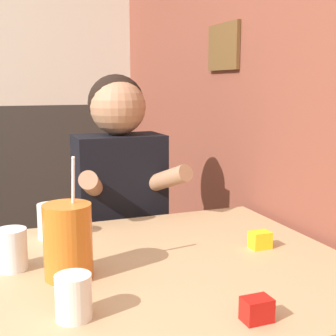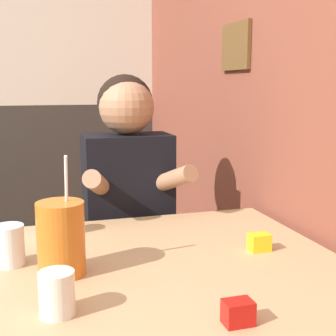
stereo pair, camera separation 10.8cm
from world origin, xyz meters
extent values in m
cube|color=brown|center=(1.18, 1.23, 1.35)|extent=(0.06, 4.46, 2.70)
cube|color=brown|center=(1.14, 1.04, 1.39)|extent=(0.02, 0.26, 0.19)
cube|color=tan|center=(0.64, 0.35, 0.74)|extent=(0.95, 0.92, 0.04)
cylinder|color=black|center=(1.07, 0.77, 0.36)|extent=(0.04, 0.04, 0.72)
cube|color=black|center=(0.65, 0.97, 0.24)|extent=(0.31, 0.20, 0.47)
cube|color=black|center=(0.65, 0.97, 0.76)|extent=(0.34, 0.20, 0.57)
sphere|color=black|center=(0.65, 1.00, 1.17)|extent=(0.22, 0.22, 0.22)
sphere|color=#9E7051|center=(0.65, 0.97, 1.15)|extent=(0.21, 0.21, 0.21)
cylinder|color=#9E7051|center=(0.52, 0.83, 0.88)|extent=(0.14, 0.27, 0.15)
cylinder|color=#9E7051|center=(0.79, 0.83, 0.88)|extent=(0.14, 0.27, 0.15)
cylinder|color=#C6661E|center=(0.35, 0.35, 0.85)|extent=(0.12, 0.12, 0.19)
cylinder|color=white|center=(0.37, 0.35, 1.00)|extent=(0.01, 0.04, 0.14)
cylinder|color=silver|center=(0.22, 0.46, 0.81)|extent=(0.08, 0.08, 0.11)
cylinder|color=silver|center=(0.35, 0.69, 0.81)|extent=(0.08, 0.08, 0.11)
cylinder|color=silver|center=(0.33, 0.14, 0.80)|extent=(0.08, 0.08, 0.09)
cube|color=#B7140F|center=(0.67, -0.01, 0.78)|extent=(0.06, 0.04, 0.05)
cube|color=yellow|center=(0.92, 0.37, 0.78)|extent=(0.06, 0.04, 0.05)
camera|label=1|loc=(0.19, -0.77, 1.23)|focal=50.00mm
camera|label=2|loc=(0.29, -0.80, 1.23)|focal=50.00mm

